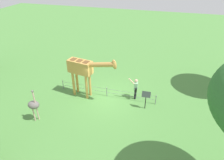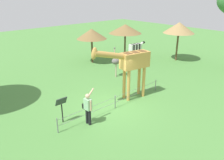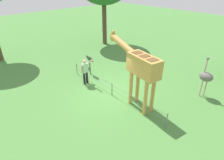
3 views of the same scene
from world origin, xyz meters
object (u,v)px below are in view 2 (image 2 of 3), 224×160
Objects in this scene: shade_hut_near at (179,28)px; info_sign at (62,105)px; giraffe at (131,63)px; visitor at (88,107)px; zebra at (136,48)px; shade_hut_far at (125,29)px; ostrich at (116,61)px; shade_hut_aside at (92,34)px.

info_sign is at bearing 10.38° from shade_hut_near.
visitor is at bearing 10.67° from giraffe.
zebra reaches higher than info_sign.
info_sign is (4.37, -0.29, -1.24)m from giraffe.
shade_hut_far is at bearing -133.08° from giraffe.
shade_hut_near is at bearing 175.60° from ostrich.
giraffe is 3.92m from ostrich.
zebra is at bearing -155.76° from ostrich.
shade_hut_far is at bearing -143.00° from visitor.
visitor is at bearing 37.00° from shade_hut_far.
ostrich is (-5.43, -3.93, 0.27)m from visitor.
giraffe is 4.55m from info_sign.
shade_hut_far is 12.58m from info_sign.
ostrich is at bearing -154.63° from info_sign.
giraffe is 2.17× the size of visitor.
shade_hut_far is (2.64, -4.01, -0.28)m from shade_hut_near.
visitor is at bearing 35.86° from ostrich.
shade_hut_aside is (3.52, -0.54, -0.13)m from shade_hut_far.
shade_hut_far is 1.04× the size of shade_hut_aside.
visitor is 1.27m from info_sign.
zebra is 0.53× the size of shade_hut_near.
ostrich is at bearing -4.40° from shade_hut_near.
ostrich is 4.33m from shade_hut_aside.
shade_hut_aside is at bearing -102.18° from ostrich.
ostrich is 7.26m from shade_hut_near.
giraffe is 1.19× the size of shade_hut_far.
shade_hut_aside is (6.16, -4.56, -0.41)m from shade_hut_near.
giraffe reaches higher than ostrich.
shade_hut_near is (-8.94, -2.72, 0.75)m from giraffe.
shade_hut_far reaches higher than ostrich.
visitor is at bearing 131.60° from info_sign.
giraffe is 1.23× the size of shade_hut_aside.
shade_hut_far reaches higher than shade_hut_aside.
shade_hut_far is (-4.38, -3.47, 1.49)m from ostrich.
shade_hut_far is 2.34× the size of info_sign.
shade_hut_near is (-7.03, 0.54, 1.77)m from ostrich.
ostrich is at bearing 24.24° from zebra.
shade_hut_near is at bearing -164.79° from visitor.
giraffe is at bearing -169.33° from visitor.
shade_hut_aside is (-2.78, -7.28, 0.34)m from giraffe.
shade_hut_far is at bearing -97.80° from zebra.
info_sign is at bearing 44.38° from shade_hut_aside.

